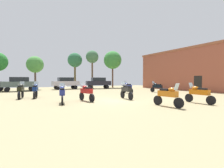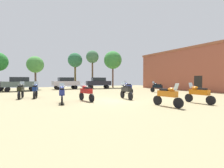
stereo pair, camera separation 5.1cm
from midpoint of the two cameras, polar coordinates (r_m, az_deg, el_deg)
ground_plane at (r=13.09m, az=0.12°, el=-5.85°), size 44.00×52.00×0.02m
brick_building at (r=29.02m, az=28.24°, el=4.50°), size 6.12×20.67×6.49m
motorcycle_1 at (r=12.14m, az=-17.11°, el=-3.12°), size 0.71×2.13×1.44m
motorcycle_4 at (r=16.59m, az=-29.27°, el=-1.87°), size 0.68×2.28×1.50m
motorcycle_5 at (r=21.71m, az=15.39°, el=-1.01°), size 0.71×2.09×1.44m
motorcycle_6 at (r=10.74m, az=18.83°, el=-3.70°), size 0.64×2.12×1.46m
motorcycle_7 at (r=14.13m, az=4.88°, el=-2.28°), size 0.62×2.17×1.49m
motorcycle_8 at (r=12.92m, az=-9.07°, el=-2.73°), size 0.69×2.21×1.46m
motorcycle_9 at (r=16.42m, az=-25.22°, el=-1.90°), size 0.69×2.13×1.48m
motorcycle_10 at (r=13.07m, az=27.94°, el=-2.86°), size 0.62×2.24×1.45m
motorcycle_11 at (r=20.03m, az=5.40°, el=-1.11°), size 0.62×2.28×1.49m
car_1 at (r=26.36m, az=-29.61°, el=0.30°), size 4.33×1.87×2.00m
car_4 at (r=29.45m, az=-4.84°, el=0.64°), size 4.55×2.53×2.00m
car_5 at (r=28.73m, az=-15.90°, el=0.56°), size 4.38×2.01×2.00m
tree_1 at (r=33.49m, az=0.17°, el=8.30°), size 3.60×3.60×7.39m
tree_2 at (r=30.11m, az=-25.28°, el=6.09°), size 2.72×2.72×5.50m
tree_3 at (r=32.20m, az=-6.96°, el=9.21°), size 2.43×2.43×7.26m
tree_5 at (r=31.74m, az=-12.86°, el=8.00°), size 2.68×2.68×6.64m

